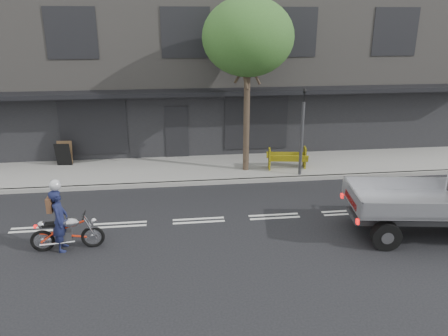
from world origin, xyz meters
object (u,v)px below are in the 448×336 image
motorcycle (67,232)px  construction_barrier (289,159)px  rider (60,220)px  sandwich_board (63,155)px  traffic_light_pole (302,137)px  street_tree (248,38)px

motorcycle → construction_barrier: bearing=31.5°
rider → sandwich_board: size_ratio=1.78×
rider → construction_barrier: 9.31m
traffic_light_pole → construction_barrier: (-0.30, 0.60, -1.06)m
traffic_light_pole → motorcycle: (-7.83, -4.66, -1.14)m
street_tree → traffic_light_pole: (2.00, -0.85, -3.63)m
traffic_light_pole → sandwich_board: size_ratio=3.60×
street_tree → sandwich_board: 8.84m
street_tree → construction_barrier: bearing=-8.5°
rider → street_tree: bearing=-50.7°
street_tree → sandwich_board: (-7.40, 1.36, -4.64)m
traffic_light_pole → sandwich_board: traffic_light_pole is taller
motorcycle → rider: size_ratio=1.12×
construction_barrier → sandwich_board: sandwich_board is taller
street_tree → construction_barrier: street_tree is taller
street_tree → rider: 9.25m
motorcycle → rider: rider is taller
traffic_light_pole → street_tree: bearing=157.0°
sandwich_board → street_tree: bearing=-5.9°
street_tree → construction_barrier: size_ratio=4.29×
street_tree → motorcycle: 9.33m
construction_barrier → motorcycle: bearing=-145.1°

